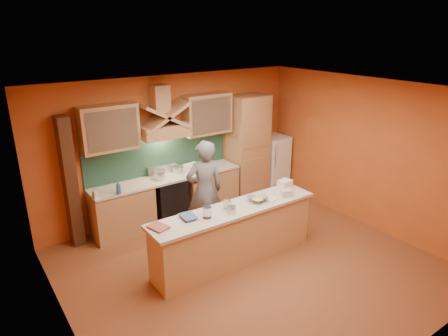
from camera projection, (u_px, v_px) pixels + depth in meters
floor at (250, 266)px, 6.43m from camera, size 5.50×5.00×0.01m
ceiling at (254, 92)px, 5.48m from camera, size 5.50×5.00×0.01m
wall_back at (173, 147)px, 7.88m from camera, size 5.50×0.02×2.80m
wall_front at (407, 263)px, 4.03m from camera, size 5.50×0.02×2.80m
wall_left at (61, 239)px, 4.47m from camera, size 0.02×5.00×2.80m
wall_right at (367, 154)px, 7.44m from camera, size 0.02×5.00×2.80m
base_cabinet_left at (122, 212)px, 7.31m from camera, size 1.10×0.60×0.86m
base_cabinet_right at (209, 189)px, 8.33m from camera, size 1.10×0.60×0.86m
counter_top at (167, 178)px, 7.66m from camera, size 3.00×0.62×0.04m
stove at (169, 199)px, 7.81m from camera, size 0.60×0.58×0.90m
backsplash at (160, 157)px, 7.76m from camera, size 3.00×0.03×0.70m
range_hood at (164, 131)px, 7.39m from camera, size 0.92×0.50×0.24m
hood_chimney at (160, 99)px, 7.27m from camera, size 0.30×0.30×0.50m
upper_cabinet_left at (109, 128)px, 6.85m from camera, size 1.00×0.35×0.80m
upper_cabinet_right at (207, 114)px, 7.92m from camera, size 1.00×0.35×0.80m
pantry_column at (248, 148)px, 8.63m from camera, size 0.80×0.60×2.30m
fridge at (273, 164)px, 9.20m from camera, size 0.58×0.60×1.30m
trim_column_left at (70, 183)px, 6.75m from camera, size 0.20×0.30×2.30m
island_body at (234, 236)px, 6.46m from camera, size 2.80×0.55×0.88m
island_top at (234, 209)px, 6.30m from camera, size 2.90×0.62×0.05m
person at (205, 191)px, 7.01m from camera, size 0.75×0.58×1.84m
pot_large at (160, 175)px, 7.56m from camera, size 0.32×0.32×0.16m
pot_small at (176, 170)px, 7.83m from camera, size 0.22×0.22×0.15m
soap_bottle_a at (95, 193)px, 6.69m from camera, size 0.10×0.10×0.18m
soap_bottle_b at (118, 187)px, 6.85m from camera, size 0.12×0.12×0.23m
bowl_back at (202, 167)px, 8.06m from camera, size 0.29×0.29×0.07m
dish_rack at (192, 167)px, 8.03m from camera, size 0.34×0.28×0.11m
book_lower at (153, 230)px, 5.59m from camera, size 0.29×0.34×0.03m
book_upper at (182, 218)px, 5.90m from camera, size 0.23×0.30×0.02m
jar_large at (207, 212)px, 5.95m from camera, size 0.15×0.15×0.17m
jar_small at (227, 205)px, 6.24m from camera, size 0.15×0.15×0.14m
kitchen_scale at (231, 210)px, 6.10m from camera, size 0.12×0.12×0.09m
mixing_bowl at (258, 199)px, 6.53m from camera, size 0.33×0.33×0.08m
cloth at (271, 199)px, 6.59m from camera, size 0.26×0.22×0.01m
grocery_bag_a at (285, 184)px, 7.05m from camera, size 0.24×0.21×0.15m
grocery_bag_b at (286, 193)px, 6.70m from camera, size 0.23×0.20×0.11m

